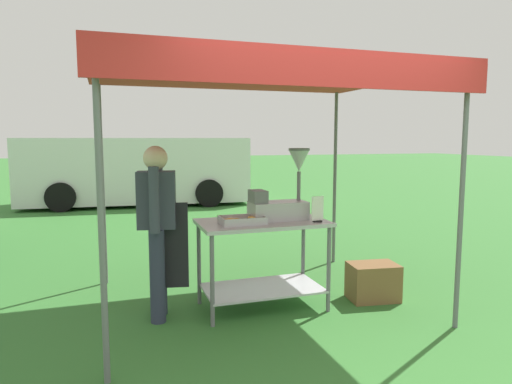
# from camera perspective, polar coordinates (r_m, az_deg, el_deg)

# --- Properties ---
(ground_plane) EXTENTS (70.00, 70.00, 0.00)m
(ground_plane) POSITION_cam_1_polar(r_m,az_deg,el_deg) (9.36, -7.94, -3.69)
(ground_plane) COLOR #33702D
(stall_canopy) EXTENTS (3.15, 2.49, 2.33)m
(stall_canopy) POSITION_cam_1_polar(r_m,az_deg,el_deg) (4.51, 0.42, 14.02)
(stall_canopy) COLOR slate
(stall_canopy) RESTS_ON ground
(donut_cart) EXTENTS (1.25, 0.70, 0.88)m
(donut_cart) POSITION_cam_1_polar(r_m,az_deg,el_deg) (4.50, 0.81, -6.81)
(donut_cart) COLOR #B7B7BC
(donut_cart) RESTS_ON ground
(donut_tray) EXTENTS (0.42, 0.27, 0.07)m
(donut_tray) POSITION_cam_1_polar(r_m,az_deg,el_deg) (4.30, -1.83, -3.67)
(donut_tray) COLOR #B7B7BC
(donut_tray) RESTS_ON donut_cart
(donut_fryer) EXTENTS (0.61, 0.28, 0.70)m
(donut_fryer) POSITION_cam_1_polar(r_m,az_deg,el_deg) (4.50, 3.18, -0.72)
(donut_fryer) COLOR #B7B7BC
(donut_fryer) RESTS_ON donut_cart
(menu_sign) EXTENTS (0.13, 0.05, 0.25)m
(menu_sign) POSITION_cam_1_polar(r_m,az_deg,el_deg) (4.42, 7.71, -2.38)
(menu_sign) COLOR black
(menu_sign) RESTS_ON donut_cart
(vendor) EXTENTS (0.46, 0.54, 1.61)m
(vendor) POSITION_cam_1_polar(r_m,az_deg,el_deg) (4.28, -12.20, -3.82)
(vendor) COLOR #2D3347
(vendor) RESTS_ON ground
(supply_crate) EXTENTS (0.54, 0.41, 0.38)m
(supply_crate) POSITION_cam_1_polar(r_m,az_deg,el_deg) (4.98, 14.44, -10.82)
(supply_crate) COLOR brown
(supply_crate) RESTS_ON ground
(van_white) EXTENTS (5.67, 2.45, 1.69)m
(van_white) POSITION_cam_1_polar(r_m,az_deg,el_deg) (12.10, -14.53, 2.70)
(van_white) COLOR white
(van_white) RESTS_ON ground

